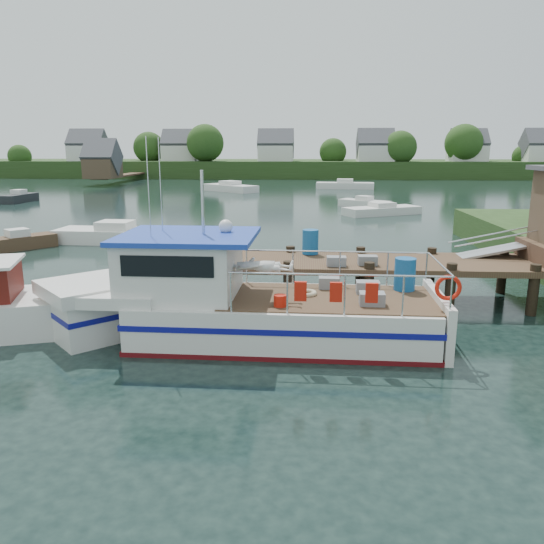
# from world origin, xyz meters

# --- Properties ---
(ground_plane) EXTENTS (160.00, 160.00, 0.00)m
(ground_plane) POSITION_xyz_m (0.00, 0.00, 0.00)
(ground_plane) COLOR black
(far_shore) EXTENTS (140.00, 42.55, 9.22)m
(far_shore) POSITION_xyz_m (0.01, 82.37, 2.10)
(far_shore) COLOR #27411A
(far_shore) RESTS_ON ground
(dock) EXTENTS (16.60, 3.00, 4.78)m
(dock) POSITION_xyz_m (6.51, 0.01, 2.24)
(dock) COLOR #4A3523
(dock) RESTS_ON ground
(lobster_boat) EXTENTS (11.20, 3.48, 5.34)m
(lobster_boat) POSITION_xyz_m (-1.89, -3.90, 0.97)
(lobster_boat) COLOR silver
(lobster_boat) RESTS_ON ground
(moored_rowboat) EXTENTS (3.27, 3.51, 1.04)m
(moored_rowboat) POSITION_xyz_m (-14.57, 8.44, 0.39)
(moored_rowboat) COLOR #4A3523
(moored_rowboat) RESTS_ON ground
(moored_far) EXTENTS (7.47, 3.11, 1.24)m
(moored_far) POSITION_xyz_m (5.21, 51.72, 0.46)
(moored_far) COLOR silver
(moored_far) RESTS_ON ground
(moored_a) EXTENTS (6.51, 2.54, 1.18)m
(moored_a) POSITION_xyz_m (-10.26, 10.67, 0.44)
(moored_a) COLOR silver
(moored_a) RESTS_ON ground
(moored_b) EXTENTS (4.51, 4.01, 1.00)m
(moored_b) POSITION_xyz_m (5.25, 29.47, 0.37)
(moored_b) COLOR silver
(moored_b) RESTS_ON ground
(moored_c) EXTENTS (6.39, 4.64, 0.96)m
(moored_c) POSITION_xyz_m (6.03, 24.20, 0.36)
(moored_c) COLOR silver
(moored_c) RESTS_ON ground
(moored_d) EXTENTS (7.29, 6.83, 1.27)m
(moored_d) POSITION_xyz_m (-8.88, 46.25, 0.47)
(moored_d) COLOR silver
(moored_d) RESTS_ON ground
(moored_e) EXTENTS (1.75, 4.43, 1.20)m
(moored_e) POSITION_xyz_m (-27.31, 32.17, 0.44)
(moored_e) COLOR black
(moored_e) RESTS_ON ground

